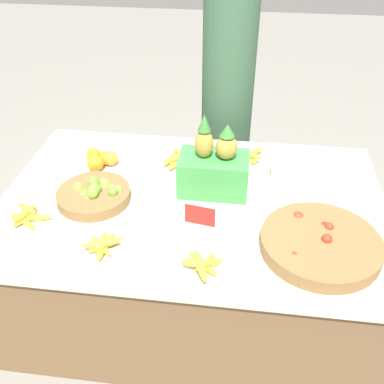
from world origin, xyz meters
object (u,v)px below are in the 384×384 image
at_px(vendor_person, 227,101).
at_px(metal_bowl, 306,174).
at_px(produce_crate, 214,168).
at_px(tomato_basket, 320,244).
at_px(price_sign, 200,216).
at_px(lime_bowl, 95,194).

bearing_deg(vendor_person, metal_bowl, -58.33).
distance_m(produce_crate, vendor_person, 0.84).
xyz_separation_m(tomato_basket, price_sign, (-0.49, 0.09, 0.02)).
height_order(lime_bowl, vendor_person, vendor_person).
relative_size(price_sign, vendor_person, 0.09).
xyz_separation_m(price_sign, produce_crate, (0.03, 0.26, 0.07)).
distance_m(tomato_basket, produce_crate, 0.58).
bearing_deg(vendor_person, produce_crate, -90.50).
xyz_separation_m(metal_bowl, produce_crate, (-0.44, -0.14, 0.09)).
xyz_separation_m(metal_bowl, vendor_person, (-0.43, 0.70, 0.04)).
xyz_separation_m(tomato_basket, metal_bowl, (-0.02, 0.49, 0.00)).
bearing_deg(lime_bowl, tomato_basket, -11.86).
bearing_deg(lime_bowl, price_sign, -12.71).
height_order(metal_bowl, produce_crate, produce_crate).
xyz_separation_m(price_sign, vendor_person, (0.04, 1.09, 0.03)).
relative_size(tomato_basket, produce_crate, 1.22).
height_order(lime_bowl, tomato_basket, lime_bowl).
bearing_deg(metal_bowl, lime_bowl, -163.44).
height_order(lime_bowl, metal_bowl, lime_bowl).
relative_size(lime_bowl, metal_bowl, 0.99).
relative_size(lime_bowl, produce_crate, 0.86).
height_order(price_sign, produce_crate, produce_crate).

